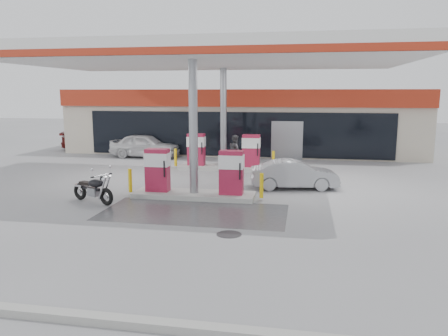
% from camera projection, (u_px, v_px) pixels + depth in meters
% --- Properties ---
extents(ground, '(90.00, 90.00, 0.00)m').
position_uv_depth(ground, '(179.00, 211.00, 14.28)').
color(ground, gray).
rests_on(ground, ground).
extents(wet_patch, '(6.00, 3.00, 0.00)m').
position_uv_depth(wet_patch, '(194.00, 212.00, 14.19)').
color(wet_patch, '#4C4C4F').
rests_on(wet_patch, ground).
extents(drain_cover, '(0.70, 0.70, 0.01)m').
position_uv_depth(drain_cover, '(229.00, 234.00, 11.98)').
color(drain_cover, '#38383A').
rests_on(drain_cover, ground).
extents(kerb, '(28.00, 0.25, 0.15)m').
position_uv_depth(kerb, '(65.00, 316.00, 7.48)').
color(kerb, gray).
rests_on(kerb, ground).
extents(store_building, '(22.00, 8.22, 4.00)m').
position_uv_depth(store_building, '(245.00, 120.00, 29.37)').
color(store_building, beige).
rests_on(store_building, ground).
extents(canopy, '(16.00, 10.02, 5.51)m').
position_uv_depth(canopy, '(210.00, 58.00, 18.21)').
color(canopy, silver).
rests_on(canopy, ground).
extents(pump_island_near, '(5.14, 1.30, 1.78)m').
position_uv_depth(pump_island_near, '(194.00, 178.00, 16.09)').
color(pump_island_near, '#9E9E99').
rests_on(pump_island_near, ground).
extents(pump_island_far, '(5.14, 1.30, 1.78)m').
position_uv_depth(pump_island_far, '(223.00, 155.00, 21.91)').
color(pump_island_far, '#9E9E99').
rests_on(pump_island_far, ground).
extents(parked_motorcycle, '(1.92, 1.12, 1.05)m').
position_uv_depth(parked_motorcycle, '(93.00, 190.00, 15.34)').
color(parked_motorcycle, black).
rests_on(parked_motorcycle, ground).
extents(sedan_white, '(4.19, 1.81, 1.41)m').
position_uv_depth(sedan_white, '(145.00, 146.00, 25.95)').
color(sedan_white, silver).
rests_on(sedan_white, ground).
extents(attendant, '(0.85, 0.96, 1.65)m').
position_uv_depth(attendant, '(235.00, 151.00, 22.77)').
color(attendant, '#505054').
rests_on(attendant, ground).
extents(hatchback_silver, '(3.64, 1.77, 1.15)m').
position_uv_depth(hatchback_silver, '(294.00, 174.00, 17.61)').
color(hatchback_silver, '#9B9DA2').
rests_on(hatchback_silver, ground).
extents(parked_car_left, '(4.56, 3.05, 1.23)m').
position_uv_depth(parked_car_left, '(94.00, 140.00, 29.51)').
color(parked_car_left, '#5D1614').
rests_on(parked_car_left, ground).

